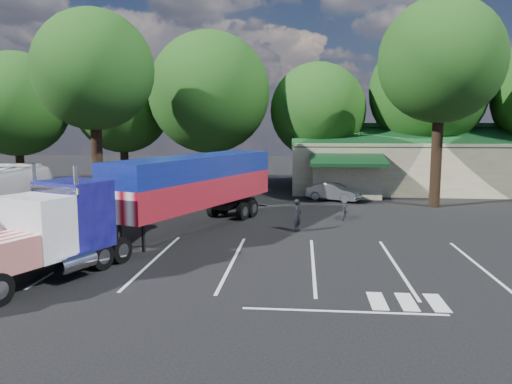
# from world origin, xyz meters

# --- Properties ---
(ground) EXTENTS (120.00, 120.00, 0.00)m
(ground) POSITION_xyz_m (0.00, 0.00, 0.00)
(ground) COLOR black
(ground) RESTS_ON ground
(event_hall) EXTENTS (24.20, 14.12, 5.55)m
(event_hall) POSITION_xyz_m (13.74, 17.81, 2.21)
(event_hall) COLOR beige
(event_hall) RESTS_ON ground
(tree_row_a) EXTENTS (9.00, 9.00, 11.68)m
(tree_row_a) POSITION_xyz_m (-22.00, 16.50, 7.16)
(tree_row_a) COLOR black
(tree_row_a) RESTS_ON ground
(tree_row_b) EXTENTS (8.40, 8.40, 11.35)m
(tree_row_b) POSITION_xyz_m (-13.00, 17.80, 7.13)
(tree_row_b) COLOR black
(tree_row_b) RESTS_ON ground
(tree_row_c) EXTENTS (10.00, 10.00, 13.05)m
(tree_row_c) POSITION_xyz_m (-5.00, 16.20, 8.04)
(tree_row_c) COLOR black
(tree_row_c) RESTS_ON ground
(tree_row_d) EXTENTS (8.00, 8.00, 10.60)m
(tree_row_d) POSITION_xyz_m (4.00, 17.50, 6.58)
(tree_row_d) COLOR black
(tree_row_d) RESTS_ON ground
(tree_row_e) EXTENTS (9.60, 9.60, 12.90)m
(tree_row_e) POSITION_xyz_m (13.00, 18.00, 8.09)
(tree_row_e) COLOR black
(tree_row_e) RESTS_ON ground
(tree_near_left) EXTENTS (7.60, 7.60, 12.65)m
(tree_near_left) POSITION_xyz_m (-10.50, 6.00, 8.81)
(tree_near_left) COLOR black
(tree_near_left) RESTS_ON ground
(tree_near_right) EXTENTS (8.00, 8.00, 13.50)m
(tree_near_right) POSITION_xyz_m (11.50, 8.50, 9.46)
(tree_near_right) COLOR black
(tree_near_right) RESTS_ON ground
(semi_truck) EXTENTS (9.36, 18.64, 4.02)m
(semi_truck) POSITION_xyz_m (-3.68, -2.22, 2.27)
(semi_truck) COLOR black
(semi_truck) RESTS_ON ground
(woman) EXTENTS (0.54, 0.69, 1.66)m
(woman) POSITION_xyz_m (2.53, 0.00, 0.83)
(woman) COLOR black
(woman) RESTS_ON ground
(bicycle) EXTENTS (0.89, 1.85, 0.93)m
(bicycle) POSITION_xyz_m (5.22, 3.65, 0.47)
(bicycle) COLOR black
(bicycle) RESTS_ON ground
(silver_sedan) EXTENTS (4.06, 2.98, 1.27)m
(silver_sedan) POSITION_xyz_m (5.00, 10.50, 0.64)
(silver_sedan) COLOR #A2A5AA
(silver_sedan) RESTS_ON ground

